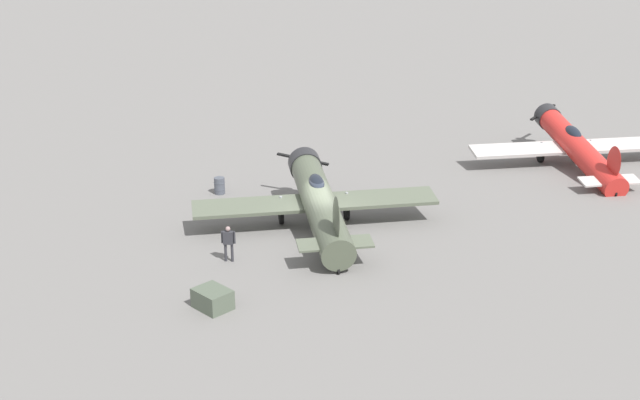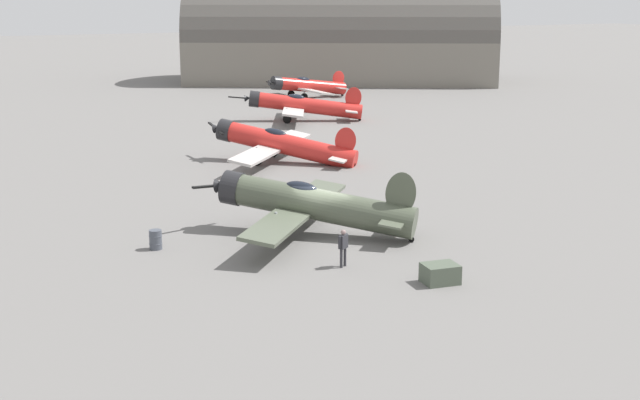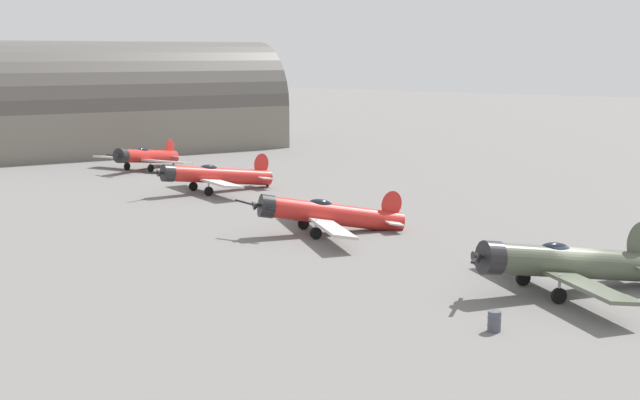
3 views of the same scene
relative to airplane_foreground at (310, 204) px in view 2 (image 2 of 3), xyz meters
The scene contains 9 objects.
ground_plane 1.65m from the airplane_foreground, 39.93° to the right, with size 400.00×400.00×0.00m, color slate.
airplane_foreground is the anchor object (origin of this frame).
airplane_mid_apron 18.67m from the airplane_foreground, 73.03° to the left, with size 10.16×10.62×3.22m.
airplane_far_line 38.28m from the airplane_foreground, 68.00° to the left, with size 11.80×10.43×3.21m.
airplane_outer_stand 55.10m from the airplane_foreground, 67.30° to the left, with size 9.72×12.26×2.96m.
ground_crew_mechanic 5.51m from the airplane_foreground, 97.77° to the right, with size 0.57×0.45×1.71m.
equipment_crate 9.34m from the airplane_foreground, 77.25° to the right, with size 1.54×1.26×0.82m.
fuel_drum 7.80m from the airplane_foreground, behind, with size 0.63×0.63×0.94m.
distant_hangar 73.72m from the airplane_foreground, 63.77° to the left, with size 42.26×31.87×16.25m.
Camera 2 is at (-16.96, -38.45, 12.05)m, focal length 49.04 mm.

